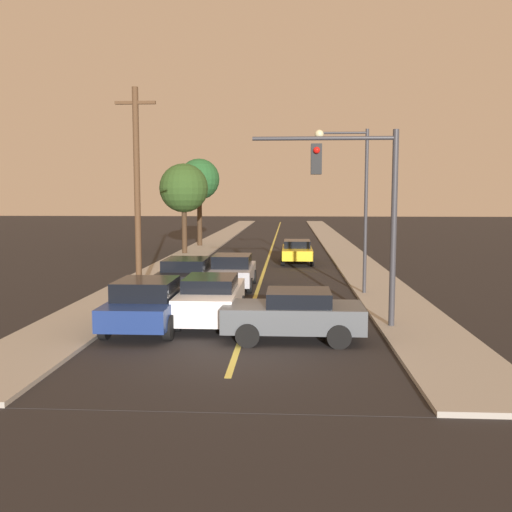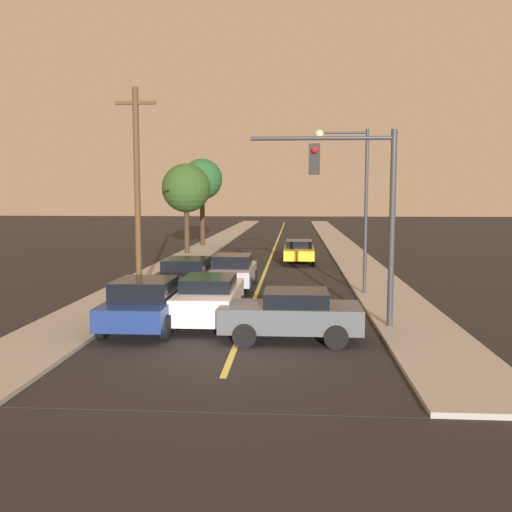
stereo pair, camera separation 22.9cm
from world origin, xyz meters
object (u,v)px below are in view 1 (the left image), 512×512
Objects in this scene: car_outer_lane_second at (187,274)px; tree_left_near at (184,188)px; car_near_lane_front at (211,298)px; car_near_lane_second at (232,271)px; car_outer_lane_front at (148,303)px; car_far_oncoming at (297,251)px; tree_left_far at (199,180)px; traffic_signal_mast at (361,194)px; utility_pole_left at (137,188)px; car_crossing_right at (294,314)px; streetlamp_right at (353,187)px.

car_outer_lane_second is 0.80× the size of tree_left_near.
car_near_lane_front is 5.85m from car_outer_lane_second.
car_near_lane_second is 8.08m from car_outer_lane_front.
tree_left_far reaches higher than car_far_oncoming.
traffic_signal_mast is at bearing -71.57° from tree_left_far.
traffic_signal_mast is 0.86× the size of tree_left_far.
car_far_oncoming is at bearing 66.47° from car_outer_lane_second.
car_near_lane_front is 27.74m from tree_left_far.
car_near_lane_second is at bearing 33.66° from utility_pole_left.
car_outer_lane_front is 6.71m from car_outer_lane_second.
car_near_lane_front is at bearing -72.22° from car_outer_lane_second.
car_near_lane_second is 0.88× the size of car_outer_lane_second.
car_near_lane_front is 0.94× the size of car_outer_lane_second.
utility_pole_left reaches higher than tree_left_near.
car_near_lane_second is 9.37m from traffic_signal_mast.
car_outer_lane_front is (-1.79, -1.14, 0.03)m from car_near_lane_front.
car_crossing_right is 8.62m from streetlamp_right.
traffic_signal_mast reaches higher than car_outer_lane_front.
car_outer_lane_second is at bearing 29.57° from car_crossing_right.
tree_left_far is (-7.58, 10.50, 4.56)m from car_far_oncoming.
car_outer_lane_front is 4.54m from car_crossing_right.
car_near_lane_front is at bearing -80.28° from tree_left_far.
car_outer_lane_second reaches higher than car_far_oncoming.
car_near_lane_front is at bearing -133.80° from streetlamp_right.
utility_pole_left is 16.46m from tree_left_near.
traffic_signal_mast is at bearing -66.59° from tree_left_near.
car_near_lane_front is 0.79× the size of traffic_signal_mast.
tree_left_near is at bearing 113.41° from traffic_signal_mast.
car_outer_lane_front is at bearing -102.77° from car_near_lane_second.
car_far_oncoming is 17.59m from traffic_signal_mast.
car_near_lane_front is 16.74m from car_far_oncoming.
car_outer_lane_front is 9.98m from streetlamp_right.
car_near_lane_front is at bearing -90.00° from car_near_lane_second.
tree_left_far is at bearing 13.95° from car_crossing_right.
utility_pole_left reaches higher than car_outer_lane_front.
car_outer_lane_second is at bearing 135.51° from traffic_signal_mast.
tree_left_far is at bearing -54.17° from car_far_oncoming.
utility_pole_left is at bearing 128.74° from car_near_lane_front.
car_far_oncoming is at bearing 74.91° from car_outer_lane_front.
utility_pole_left is at bearing -145.85° from car_outer_lane_second.
car_outer_lane_second is at bearing 90.00° from car_outer_lane_front.
traffic_signal_mast is (1.98, 1.49, 3.33)m from car_crossing_right.
traffic_signal_mast is (6.40, -6.28, 3.32)m from car_outer_lane_second.
car_outer_lane_second is at bearing -146.83° from car_near_lane_second.
car_crossing_right is (2.63, -2.21, -0.03)m from car_near_lane_front.
car_outer_lane_second is 0.75× the size of streetlamp_right.
tree_left_near is (-1.18, 16.42, 0.21)m from utility_pole_left.
car_outer_lane_second is at bearing -82.46° from tree_left_far.
tree_left_far is (-2.83, 21.41, 4.54)m from car_outer_lane_second.
utility_pole_left is 1.19× the size of tree_left_far.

